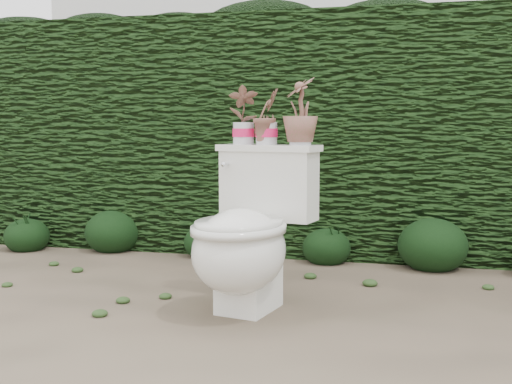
% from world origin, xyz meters
% --- Properties ---
extents(ground, '(60.00, 60.00, 0.00)m').
position_xyz_m(ground, '(0.00, 0.00, 0.00)').
color(ground, '#796953').
rests_on(ground, ground).
extents(hedge, '(8.00, 1.00, 1.60)m').
position_xyz_m(hedge, '(0.00, 1.60, 0.80)').
color(hedge, '#203F15').
rests_on(hedge, ground).
extents(house_wall, '(8.00, 3.50, 4.00)m').
position_xyz_m(house_wall, '(0.60, 6.00, 2.00)').
color(house_wall, silver).
rests_on(house_wall, ground).
extents(toilet, '(0.59, 0.76, 0.78)m').
position_xyz_m(toilet, '(0.22, -0.10, 0.36)').
color(toilet, silver).
rests_on(toilet, ground).
extents(potted_plant_left, '(0.16, 0.13, 0.28)m').
position_xyz_m(potted_plant_left, '(0.13, 0.16, 0.91)').
color(potted_plant_left, '#2B631E').
rests_on(potted_plant_left, toilet).
extents(potted_plant_center, '(0.17, 0.18, 0.26)m').
position_xyz_m(potted_plant_center, '(0.26, 0.14, 0.91)').
color(potted_plant_center, '#2B631E').
rests_on(potted_plant_center, toilet).
extents(potted_plant_right, '(0.23, 0.23, 0.31)m').
position_xyz_m(potted_plant_right, '(0.43, 0.10, 0.93)').
color(potted_plant_right, '#2B631E').
rests_on(potted_plant_right, toilet).
extents(liriope_clump_1, '(0.31, 0.31, 0.25)m').
position_xyz_m(liriope_clump_1, '(-1.67, 0.98, 0.13)').
color(liriope_clump_1, black).
rests_on(liriope_clump_1, ground).
extents(liriope_clump_2, '(0.39, 0.39, 0.31)m').
position_xyz_m(liriope_clump_2, '(-1.07, 1.11, 0.16)').
color(liriope_clump_2, black).
rests_on(liriope_clump_2, ground).
extents(liriope_clump_3, '(0.30, 0.30, 0.24)m').
position_xyz_m(liriope_clump_3, '(-0.37, 1.07, 0.12)').
color(liriope_clump_3, black).
rests_on(liriope_clump_3, ground).
extents(liriope_clump_4, '(0.31, 0.31, 0.25)m').
position_xyz_m(liriope_clump_4, '(0.44, 1.07, 0.12)').
color(liriope_clump_4, black).
rests_on(liriope_clump_4, ground).
extents(liriope_clump_5, '(0.42, 0.42, 0.34)m').
position_xyz_m(liriope_clump_5, '(1.09, 1.05, 0.17)').
color(liriope_clump_5, black).
rests_on(liriope_clump_5, ground).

